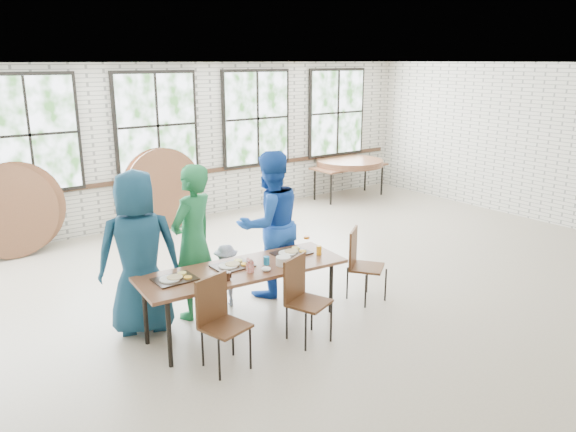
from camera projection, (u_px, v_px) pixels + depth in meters
The scene contains 13 objects.
room at pixel (157, 128), 10.31m from camera, with size 12.00×12.00×12.00m.
dining_table at pixel (243, 272), 6.43m from camera, with size 2.46×1.02×0.74m.
chair_near_left at pixel (218, 315), 5.65m from camera, with size 0.51×0.50×0.95m.
chair_near_right at pixel (302, 292), 6.20m from camera, with size 0.53×0.53×0.95m.
chair_spare at pixel (360, 259), 7.24m from camera, with size 0.58×0.58×0.95m.
adult_teal at pixel (139, 253), 6.30m from camera, with size 0.92×0.60×1.89m, color navy.
adult_green at pixel (193, 242), 6.70m from camera, with size 0.69×0.45×1.88m, color #1E723E.
toddler at pixel (226, 275), 7.09m from camera, with size 0.53×0.30×0.81m, color #161E45.
adult_blue at pixel (270, 224), 7.33m from camera, with size 0.94×0.73×1.93m, color #1949AF.
storage_table at pixel (349, 168), 12.67m from camera, with size 1.83×0.82×0.74m.
tabletop_clutter at pixel (250, 265), 6.43m from camera, with size 2.03×0.59×0.11m.
round_tops_stacked at pixel (349, 163), 12.64m from camera, with size 1.50×1.50×0.13m.
round_tops_leaning at pixel (94, 199), 9.63m from camera, with size 4.16×0.45×1.49m.
Camera 1 is at (-4.26, -5.31, 3.03)m, focal length 35.00 mm.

